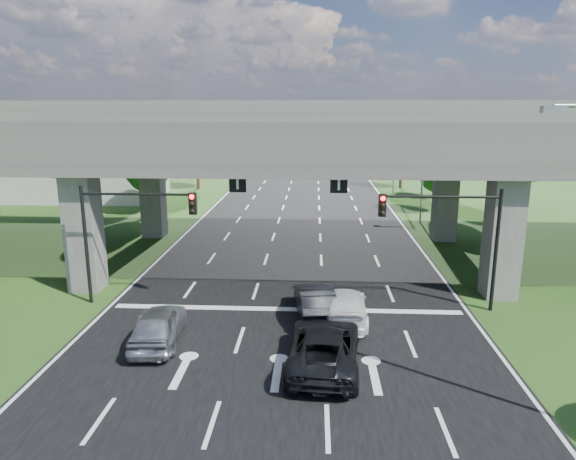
# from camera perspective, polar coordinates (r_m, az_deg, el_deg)

# --- Properties ---
(ground) EXTENTS (160.00, 160.00, 0.00)m
(ground) POSITION_cam_1_polar(r_m,az_deg,el_deg) (22.28, -0.70, -12.25)
(ground) COLOR #1E3F14
(ground) RESTS_ON ground
(road) EXTENTS (18.00, 120.00, 0.03)m
(road) POSITION_cam_1_polar(r_m,az_deg,el_deg) (31.57, 0.47, -4.37)
(road) COLOR black
(road) RESTS_ON ground
(overpass) EXTENTS (80.00, 15.00, 10.00)m
(overpass) POSITION_cam_1_polar(r_m,az_deg,el_deg) (32.12, 0.66, 10.30)
(overpass) COLOR #3E3B38
(overpass) RESTS_ON ground
(warehouse) EXTENTS (20.00, 10.00, 4.00)m
(warehouse) POSITION_cam_1_polar(r_m,az_deg,el_deg) (61.92, -23.31, 5.19)
(warehouse) COLOR #9E9E99
(warehouse) RESTS_ON ground
(signal_right) EXTENTS (5.76, 0.54, 6.00)m
(signal_right) POSITION_cam_1_polar(r_m,az_deg,el_deg) (25.45, 17.75, 0.36)
(signal_right) COLOR black
(signal_right) RESTS_ON ground
(signal_left) EXTENTS (5.76, 0.54, 6.00)m
(signal_left) POSITION_cam_1_polar(r_m,az_deg,el_deg) (26.24, -17.46, 0.76)
(signal_left) COLOR black
(signal_left) RESTS_ON ground
(streetlight_far) EXTENTS (3.38, 0.25, 10.00)m
(streetlight_far) POSITION_cam_1_polar(r_m,az_deg,el_deg) (45.07, 14.37, 8.13)
(streetlight_far) COLOR gray
(streetlight_far) RESTS_ON ground
(streetlight_beyond) EXTENTS (3.38, 0.25, 10.00)m
(streetlight_beyond) POSITION_cam_1_polar(r_m,az_deg,el_deg) (60.80, 11.46, 9.52)
(streetlight_beyond) COLOR gray
(streetlight_beyond) RESTS_ON ground
(tree_left_near) EXTENTS (4.50, 4.50, 7.80)m
(tree_left_near) POSITION_cam_1_polar(r_m,az_deg,el_deg) (48.75, -15.39, 7.21)
(tree_left_near) COLOR black
(tree_left_near) RESTS_ON ground
(tree_left_mid) EXTENTS (3.91, 3.90, 6.76)m
(tree_left_mid) POSITION_cam_1_polar(r_m,az_deg,el_deg) (57.31, -15.74, 7.39)
(tree_left_mid) COLOR black
(tree_left_mid) RESTS_ON ground
(tree_left_far) EXTENTS (4.80, 4.80, 8.32)m
(tree_left_far) POSITION_cam_1_polar(r_m,az_deg,el_deg) (63.83, -10.06, 9.12)
(tree_left_far) COLOR black
(tree_left_far) RESTS_ON ground
(tree_right_near) EXTENTS (4.20, 4.20, 7.28)m
(tree_right_near) POSITION_cam_1_polar(r_m,az_deg,el_deg) (49.73, 16.75, 6.87)
(tree_right_near) COLOR black
(tree_right_near) RESTS_ON ground
(tree_right_mid) EXTENTS (3.91, 3.90, 6.76)m
(tree_right_mid) POSITION_cam_1_polar(r_m,az_deg,el_deg) (58.21, 17.79, 7.34)
(tree_right_mid) COLOR black
(tree_right_mid) RESTS_ON ground
(tree_right_far) EXTENTS (4.50, 4.50, 7.80)m
(tree_right_far) POSITION_cam_1_polar(r_m,az_deg,el_deg) (65.12, 12.62, 8.80)
(tree_right_far) COLOR black
(tree_right_far) RESTS_ON ground
(car_silver) EXTENTS (2.25, 4.75, 1.57)m
(car_silver) POSITION_cam_1_polar(r_m,az_deg,el_deg) (22.44, -14.20, -10.20)
(car_silver) COLOR #A9ABB1
(car_silver) RESTS_ON road
(car_dark) EXTENTS (2.21, 4.83, 1.54)m
(car_dark) POSITION_cam_1_polar(r_m,az_deg,el_deg) (24.30, 3.04, -7.97)
(car_dark) COLOR black
(car_dark) RESTS_ON road
(car_white) EXTENTS (2.15, 5.01, 1.44)m
(car_white) POSITION_cam_1_polar(r_m,az_deg,el_deg) (24.04, 6.30, -8.41)
(car_white) COLOR silver
(car_white) RESTS_ON road
(car_trailing) EXTENTS (2.97, 5.78, 1.56)m
(car_trailing) POSITION_cam_1_polar(r_m,az_deg,el_deg) (20.02, 4.04, -12.81)
(car_trailing) COLOR black
(car_trailing) RESTS_ON road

